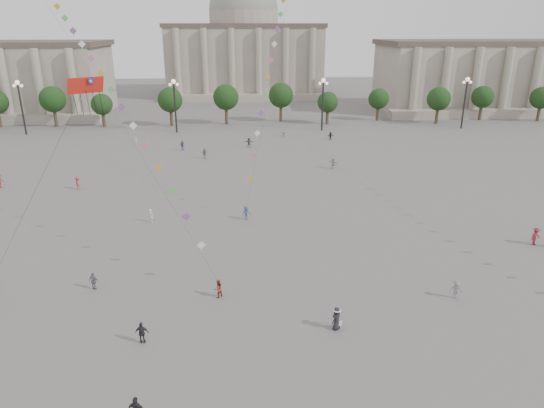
{
  "coord_description": "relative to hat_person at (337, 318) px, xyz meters",
  "views": [
    {
      "loc": [
        -2.25,
        -29.39,
        20.58
      ],
      "look_at": [
        0.59,
        12.0,
        5.27
      ],
      "focal_mm": 32.0,
      "sensor_mm": 36.0,
      "label": 1
    }
  ],
  "objects": [
    {
      "name": "person_crowd_0",
      "position": [
        -16.69,
        54.85,
        -0.06
      ],
      "size": [
        1.02,
        0.97,
        1.69
      ],
      "primitive_type": "imported",
      "rotation": [
        0.0,
        0.0,
        0.72
      ],
      "color": "navy",
      "rests_on": "ground"
    },
    {
      "name": "person_crowd_2",
      "position": [
        -38.96,
        35.24,
        0.03
      ],
      "size": [
        0.87,
        1.3,
        1.88
      ],
      "primitive_type": "imported",
      "rotation": [
        0.0,
        0.0,
        1.43
      ],
      "color": "maroon",
      "rests_on": "ground"
    },
    {
      "name": "person_crowd_9",
      "position": [
        10.8,
        61.2,
        -0.16
      ],
      "size": [
        1.42,
        1.08,
        1.5
      ],
      "primitive_type": "imported",
      "rotation": [
        0.0,
        0.0,
        0.53
      ],
      "color": "black",
      "rests_on": "ground"
    },
    {
      "name": "tourist_4",
      "position": [
        -13.64,
        -0.69,
        -0.1
      ],
      "size": [
        0.97,
        0.45,
        1.62
      ],
      "primitive_type": "imported",
      "rotation": [
        0.0,
        0.0,
        3.08
      ],
      "color": "#232328",
      "rests_on": "ground"
    },
    {
      "name": "hall_east",
      "position": [
        70.59,
        93.98,
        7.52
      ],
      "size": [
        84.0,
        26.22,
        17.2
      ],
      "color": "gray",
      "rests_on": "ground"
    },
    {
      "name": "person_crowd_16",
      "position": [
        -12.43,
        48.82,
        -0.06
      ],
      "size": [
        1.07,
        0.71,
        1.7
      ],
      "primitive_type": "imported",
      "rotation": [
        0.0,
        0.0,
        0.32
      ],
      "color": "slate",
      "rests_on": "ground"
    },
    {
      "name": "lamp_post_mid_east",
      "position": [
        10.59,
        70.08,
        6.44
      ],
      "size": [
        2.0,
        0.9,
        10.65
      ],
      "color": "#262628",
      "rests_on": "ground"
    },
    {
      "name": "hat_person",
      "position": [
        0.0,
        0.0,
        0.0
      ],
      "size": [
        1.0,
        0.99,
        1.74
      ],
      "color": "black",
      "rests_on": "ground"
    },
    {
      "name": "person_crowd_8",
      "position": [
        22.52,
        12.82,
        0.0
      ],
      "size": [
        1.35,
        1.1,
        1.82
      ],
      "primitive_type": "imported",
      "rotation": [
        0.0,
        0.0,
        0.42
      ],
      "color": "maroon",
      "rests_on": "ground"
    },
    {
      "name": "person_crowd_12",
      "position": [
        -4.93,
        56.23,
        -0.04
      ],
      "size": [
        1.68,
        0.85,
        1.74
      ],
      "primitive_type": "imported",
      "rotation": [
        0.0,
        0.0,
        2.92
      ],
      "color": "#56575B",
      "rests_on": "ground"
    },
    {
      "name": "kite_flyer_1",
      "position": [
        -6.09,
        21.46,
        -0.1
      ],
      "size": [
        1.17,
        0.88,
        1.61
      ],
      "primitive_type": "imported",
      "rotation": [
        0.0,
        0.0,
        0.3
      ],
      "color": "navy",
      "rests_on": "ground"
    },
    {
      "name": "person_crowd_10",
      "position": [
        -25.22,
        58.06,
        -0.04
      ],
      "size": [
        0.59,
        0.73,
        1.73
      ],
      "primitive_type": "imported",
      "rotation": [
        0.0,
        0.0,
        1.88
      ],
      "color": "beige",
      "rests_on": "ground"
    },
    {
      "name": "tourist_3",
      "position": [
        -18.96,
        6.96,
        -0.15
      ],
      "size": [
        0.97,
        0.68,
        1.52
      ],
      "primitive_type": "imported",
      "rotation": [
        0.0,
        0.0,
        2.75
      ],
      "color": "slate",
      "rests_on": "ground"
    },
    {
      "name": "person_crowd_17",
      "position": [
        -28.3,
        33.82,
        -0.06
      ],
      "size": [
        1.09,
        1.26,
        1.69
      ],
      "primitive_type": "imported",
      "rotation": [
        0.0,
        0.0,
        2.09
      ],
      "color": "#A02C2B",
      "rests_on": "ground"
    },
    {
      "name": "kite_flyer_0",
      "position": [
        -8.65,
        4.99,
        -0.14
      ],
      "size": [
        0.95,
        0.93,
        1.54
      ],
      "primitive_type": "imported",
      "rotation": [
        0.0,
        0.0,
        3.84
      ],
      "color": "maroon",
      "rests_on": "ground"
    },
    {
      "name": "lamp_post_far_west",
      "position": [
        -49.41,
        70.08,
        6.44
      ],
      "size": [
        2.0,
        0.9,
        10.65
      ],
      "color": "#262628",
      "rests_on": "ground"
    },
    {
      "name": "person_crowd_13",
      "position": [
        -16.63,
        21.47,
        -0.13
      ],
      "size": [
        0.65,
        0.67,
        1.55
      ],
      "primitive_type": "imported",
      "rotation": [
        0.0,
        0.0,
        2.27
      ],
      "color": "silver",
      "rests_on": "ground"
    },
    {
      "name": "person_crowd_7",
      "position": [
        7.58,
        41.35,
        0.0
      ],
      "size": [
        1.58,
        1.56,
        1.82
      ],
      "primitive_type": "imported",
      "rotation": [
        0.0,
        0.0,
        2.37
      ],
      "color": "beige",
      "rests_on": "ground"
    },
    {
      "name": "person_crowd_4",
      "position": [
        2.1,
        64.71,
        -0.08
      ],
      "size": [
        1.08,
        1.6,
        1.65
      ],
      "primitive_type": "imported",
      "rotation": [
        0.0,
        0.0,
        4.29
      ],
      "color": "beige",
      "rests_on": "ground"
    },
    {
      "name": "person_crowd_6",
      "position": [
        10.32,
        3.47,
        -0.12
      ],
      "size": [
        1.09,
        0.72,
        1.58
      ],
      "primitive_type": "imported",
      "rotation": [
        0.0,
        0.0,
        6.15
      ],
      "color": "slate",
      "rests_on": "ground"
    },
    {
      "name": "lamp_post_far_east",
      "position": [
        40.59,
        70.08,
        6.44
      ],
      "size": [
        2.0,
        0.9,
        10.65
      ],
      "color": "#262628",
      "rests_on": "ground"
    },
    {
      "name": "kite_train_west",
      "position": [
        -25.72,
        29.88,
        19.83
      ],
      "size": [
        32.37,
        46.34,
        67.74
      ],
      "color": "#3F3F3F",
      "rests_on": "ground"
    },
    {
      "name": "lamp_post_mid_west",
      "position": [
        -19.41,
        70.08,
        6.44
      ],
      "size": [
        2.0,
        0.9,
        10.65
      ],
      "color": "#262628",
      "rests_on": "ground"
    },
    {
      "name": "ground",
      "position": [
        -4.41,
        0.08,
        -0.91
      ],
      "size": [
        360.0,
        360.0,
        0.0
      ],
      "primitive_type": "plane",
      "color": "#5C5957",
      "rests_on": "ground"
    },
    {
      "name": "dragon_kite",
      "position": [
        -16.16,
        2.01,
        15.39
      ],
      "size": [
        5.99,
        1.67,
        18.44
      ],
      "color": "red",
      "rests_on": "ground"
    },
    {
      "name": "hall_central",
      "position": [
        -4.41,
        129.3,
        13.33
      ],
      "size": [
        48.3,
        34.3,
        35.5
      ],
      "color": "gray",
      "rests_on": "ground"
    },
    {
      "name": "tree_row",
      "position": [
        -4.41,
        78.08,
        4.49
      ],
      "size": [
        137.12,
        5.12,
        8.0
      ],
      "color": "#3B2C1D",
      "rests_on": "ground"
    }
  ]
}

